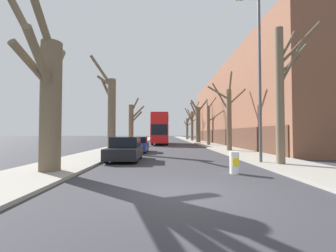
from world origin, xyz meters
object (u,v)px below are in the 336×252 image
(street_tree_right_3, at_px, (198,123))
(parked_car_0, at_px, (125,149))
(double_decker_bus, at_px, (160,128))
(lamp_post, at_px, (258,71))
(parked_car_1, at_px, (137,145))
(street_tree_right_4, at_px, (192,124))
(street_tree_right_0, at_px, (282,89))
(traffic_bollard, at_px, (234,163))
(street_tree_right_5, at_px, (188,127))
(street_tree_right_2, at_px, (209,123))
(street_tree_right_1, at_px, (228,115))
(street_tree_left_2, at_px, (132,123))
(street_tree_left_1, at_px, (111,111))
(street_tree_left_0, at_px, (48,93))

(street_tree_right_3, bearing_deg, parked_car_0, -108.07)
(double_decker_bus, bearing_deg, lamp_post, -75.52)
(double_decker_bus, distance_m, parked_car_1, 15.23)
(street_tree_right_4, height_order, double_decker_bus, street_tree_right_4)
(street_tree_right_0, height_order, traffic_bollard, street_tree_right_0)
(parked_car_0, relative_size, parked_car_1, 1.02)
(street_tree_right_5, xyz_separation_m, parked_car_0, (-8.53, -45.32, -2.68))
(street_tree_right_5, bearing_deg, street_tree_right_2, -89.67)
(street_tree_right_4, xyz_separation_m, traffic_bollard, (-3.12, -40.30, -3.39))
(street_tree_right_1, bearing_deg, double_decker_bus, 115.25)
(street_tree_left_2, bearing_deg, parked_car_0, -82.82)
(double_decker_bus, height_order, parked_car_1, double_decker_bus)
(street_tree_left_1, distance_m, double_decker_bus, 15.89)
(street_tree_left_2, relative_size, parked_car_1, 1.74)
(street_tree_left_0, height_order, street_tree_right_3, street_tree_right_3)
(street_tree_right_4, height_order, traffic_bollard, street_tree_right_4)
(street_tree_left_1, height_order, street_tree_right_5, street_tree_left_1)
(street_tree_right_2, relative_size, lamp_post, 0.74)
(street_tree_left_0, distance_m, lamp_post, 10.70)
(street_tree_right_1, bearing_deg, parked_car_0, -140.81)
(street_tree_right_4, bearing_deg, street_tree_left_0, -105.31)
(street_tree_right_2, relative_size, street_tree_right_5, 0.93)
(street_tree_left_0, bearing_deg, parked_car_1, 77.27)
(street_tree_left_2, height_order, street_tree_right_1, street_tree_right_1)
(parked_car_1, bearing_deg, street_tree_left_1, -172.66)
(street_tree_left_0, xyz_separation_m, street_tree_right_3, (10.85, 30.33, 0.19))
(street_tree_right_3, xyz_separation_m, parked_car_0, (-8.39, -25.71, -2.93))
(parked_car_1, bearing_deg, street_tree_right_1, 4.36)
(street_tree_right_0, relative_size, traffic_bollard, 8.37)
(street_tree_right_0, relative_size, street_tree_right_3, 0.99)
(street_tree_right_1, bearing_deg, street_tree_right_4, 89.93)
(street_tree_right_0, xyz_separation_m, street_tree_right_3, (-0.31, 28.18, -0.45))
(street_tree_right_1, xyz_separation_m, lamp_post, (-0.80, -8.75, 1.79))
(street_tree_right_4, bearing_deg, street_tree_right_2, -89.56)
(street_tree_right_2, distance_m, street_tree_right_5, 28.19)
(street_tree_left_0, distance_m, street_tree_right_1, 15.94)
(street_tree_left_0, bearing_deg, street_tree_right_2, 62.85)
(street_tree_right_1, relative_size, lamp_post, 0.76)
(street_tree_left_1, relative_size, parked_car_1, 2.19)
(street_tree_left_2, xyz_separation_m, double_decker_bus, (4.00, 3.36, -0.54))
(street_tree_right_5, distance_m, lamp_post, 47.17)
(street_tree_right_1, distance_m, street_tree_right_5, 38.38)
(street_tree_right_3, bearing_deg, double_decker_bus, -146.37)
(street_tree_right_1, bearing_deg, traffic_bollard, -104.85)
(street_tree_right_0, bearing_deg, traffic_bollard, -145.88)
(street_tree_left_0, xyz_separation_m, parked_car_0, (2.47, 4.62, -2.74))
(street_tree_left_0, xyz_separation_m, street_tree_right_0, (11.17, 2.15, 0.64))
(street_tree_right_1, bearing_deg, street_tree_right_0, -88.85)
(street_tree_right_0, bearing_deg, street_tree_left_2, 118.25)
(lamp_post, bearing_deg, street_tree_right_5, 89.00)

